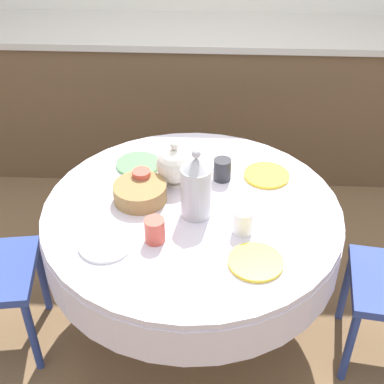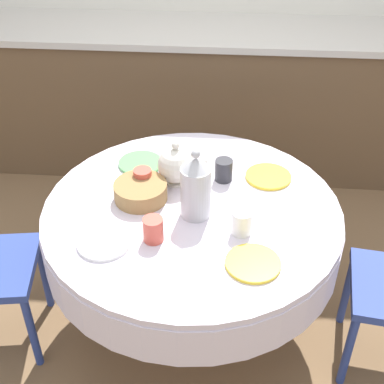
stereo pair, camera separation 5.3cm
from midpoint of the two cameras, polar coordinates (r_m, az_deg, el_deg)
ground_plane at (r=2.72m, az=-0.58°, el=-13.81°), size 12.00×12.00×0.00m
kitchen_counter at (r=3.63m, az=0.74°, el=9.99°), size 3.24×0.64×0.95m
dining_table at (r=2.29m, az=-0.67°, el=-4.14°), size 1.25×1.25×0.72m
plate_near_left at (r=2.06m, az=-9.96°, el=-5.54°), size 0.20×0.20×0.01m
cup_near_left at (r=2.03m, az=-4.75°, el=-4.10°), size 0.08×0.08×0.10m
plate_near_right at (r=1.97m, az=6.02°, el=-7.44°), size 0.20×0.20×0.01m
cup_near_right at (r=2.07m, az=4.71°, el=-3.16°), size 0.08×0.08×0.10m
plate_far_left at (r=2.48m, az=-6.36°, el=2.98°), size 0.20×0.20×0.01m
cup_far_left at (r=2.29m, az=-6.03°, el=1.22°), size 0.08×0.08×0.10m
plate_far_right at (r=2.41m, az=7.33°, el=1.78°), size 0.20×0.20×0.01m
cup_far_right at (r=2.35m, az=2.60°, el=2.41°), size 0.08×0.08×0.10m
coffee_carafe at (r=2.10m, az=-0.30°, el=0.49°), size 0.12×0.12×0.31m
teapot at (r=2.30m, az=-2.49°, el=2.85°), size 0.22×0.16×0.21m
bread_basket at (r=2.25m, az=-6.24°, el=-0.04°), size 0.22×0.22×0.07m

